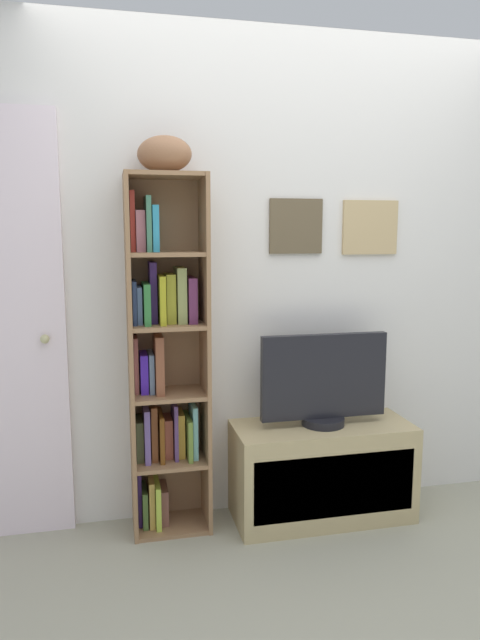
{
  "coord_description": "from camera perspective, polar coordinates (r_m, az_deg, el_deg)",
  "views": [
    {
      "loc": [
        -0.91,
        -1.79,
        1.5
      ],
      "look_at": [
        -0.32,
        0.85,
        1.08
      ],
      "focal_mm": 32.34,
      "sensor_mm": 36.0,
      "label": 1
    }
  ],
  "objects": [
    {
      "name": "football",
      "position": [
        2.79,
        -7.49,
        15.96
      ],
      "size": [
        0.29,
        0.24,
        0.17
      ],
      "primitive_type": "ellipsoid",
      "rotation": [
        0.0,
        0.0,
        -0.3
      ],
      "color": "brown",
      "rests_on": "bookshelf"
    },
    {
      "name": "bookshelf",
      "position": [
        2.87,
        -7.59,
        -4.19
      ],
      "size": [
        0.38,
        0.27,
        1.76
      ],
      "color": "#8C6745",
      "rests_on": "ground"
    },
    {
      "name": "ground",
      "position": [
        2.52,
        12.92,
        -28.46
      ],
      "size": [
        5.2,
        5.2,
        0.04
      ],
      "primitive_type": "cube",
      "color": "gray"
    },
    {
      "name": "tv_stand",
      "position": [
        3.15,
        8.11,
        -14.57
      ],
      "size": [
        0.93,
        0.39,
        0.5
      ],
      "color": "tan",
      "rests_on": "ground"
    },
    {
      "name": "television",
      "position": [
        2.99,
        8.31,
        -6.01
      ],
      "size": [
        0.66,
        0.22,
        0.48
      ],
      "color": "black",
      "rests_on": "tv_stand"
    },
    {
      "name": "back_wall",
      "position": [
        3.07,
        4.65,
        4.24
      ],
      "size": [
        4.8,
        0.08,
        2.5
      ],
      "color": "silver",
      "rests_on": "ground"
    }
  ]
}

